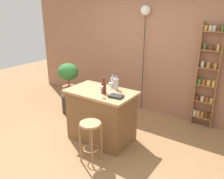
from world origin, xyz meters
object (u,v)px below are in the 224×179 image
cookbook (116,96)px  bottle_wine_red (113,82)px  wine_glass_left (111,86)px  wine_glass_center (101,89)px  spice_shelf (207,78)px  bar_stool (91,133)px  potted_plant (68,75)px  bottle_sauce_amber (116,84)px  bottle_olive_oil (104,88)px  plant_stool (70,103)px  pendant_globe_light (146,12)px

cookbook → bottle_wine_red: bearing=123.4°
wine_glass_left → wine_glass_center: size_ratio=1.00×
spice_shelf → cookbook: size_ratio=9.39×
bar_stool → wine_glass_left: wine_glass_left is taller
potted_plant → bottle_sauce_amber: bearing=-12.1°
potted_plant → bottle_olive_oil: (1.34, -0.56, 0.15)m
plant_stool → potted_plant: 0.64m
cookbook → pendant_globe_light: bearing=95.9°
bar_stool → wine_glass_center: bearing=103.7°
wine_glass_left → pendant_globe_light: bearing=97.3°
spice_shelf → potted_plant: bearing=-158.3°
wine_glass_left → bottle_sauce_amber: bearing=91.5°
bottle_sauce_amber → pendant_globe_light: pendant_globe_light is taller
plant_stool → bottle_wine_red: (1.30, -0.24, 0.79)m
bottle_olive_oil → bottle_sauce_amber: (0.07, 0.26, 0.01)m
spice_shelf → wine_glass_center: (-1.17, -1.71, 0.05)m
bottle_sauce_amber → cookbook: bottle_sauce_amber is taller
bar_stool → plant_stool: bearing=143.7°
spice_shelf → wine_glass_left: (-1.15, -1.48, 0.05)m
potted_plant → cookbook: 1.71m
spice_shelf → wine_glass_center: 2.07m
wine_glass_left → pendant_globe_light: pendant_globe_light is taller
bottle_olive_oil → wine_glass_left: 0.12m
plant_stool → pendant_globe_light: pendant_globe_light is taller
plant_stool → potted_plant: potted_plant is taller
bar_stool → cookbook: 0.68m
bottle_olive_oil → bar_stool: bearing=-74.9°
bar_stool → bottle_sauce_amber: 0.95m
bottle_sauce_amber → cookbook: (0.20, -0.29, -0.09)m
bottle_olive_oil → plant_stool: bearing=157.4°
potted_plant → plant_stool: bearing=0.0°
wine_glass_left → wine_glass_center: 0.23m
wine_glass_center → pendant_globe_light: pendant_globe_light is taller
bar_stool → potted_plant: potted_plant is taller
cookbook → bottle_sauce_amber: bearing=116.4°
plant_stool → cookbook: 1.85m
bottle_sauce_amber → spice_shelf: bearing=48.9°
spice_shelf → bottle_sauce_amber: bearing=-131.1°
wine_glass_left → wine_glass_center: bearing=-96.4°
pendant_globe_light → cookbook: bearing=-76.7°
spice_shelf → bottle_wine_red: bearing=-135.1°
bottle_olive_oil → cookbook: size_ratio=1.20×
potted_plant → wine_glass_center: size_ratio=4.23×
bottle_wine_red → wine_glass_center: (0.09, -0.45, 0.02)m
wine_glass_center → spice_shelf: bearing=55.6°
bar_stool → cookbook: bearing=76.2°
bottle_sauce_amber → wine_glass_center: (-0.02, -0.39, 0.01)m
wine_glass_left → cookbook: (0.19, -0.13, -0.10)m
plant_stool → bottle_wine_red: bottle_wine_red is taller
potted_plant → wine_glass_left: 1.50m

